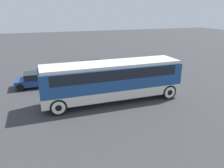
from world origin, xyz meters
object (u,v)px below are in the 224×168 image
Objects in this scene: parked_car_mid at (38,79)px; parked_car_far at (93,67)px; tour_bus at (113,78)px; parked_car_near at (82,76)px.

parked_car_mid is 6.53m from parked_car_far.
parked_car_mid is (-5.48, 5.57, -1.20)m from tour_bus.
tour_bus reaches higher than parked_car_mid.
tour_bus reaches higher than parked_car_far.
tour_bus is 5.43m from parked_car_near.
parked_car_mid is 0.93× the size of parked_car_far.
parked_car_near reaches higher than parked_car_mid.
parked_car_far is (0.49, 8.22, -1.18)m from tour_bus.
tour_bus is at bearing -74.37° from parked_car_near.
parked_car_mid is at bearing 134.53° from tour_bus.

